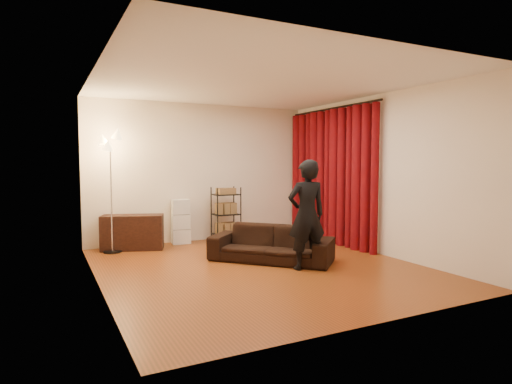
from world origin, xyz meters
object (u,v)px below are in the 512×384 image
sofa (271,244)px  person (307,215)px  storage_boxes (181,221)px  floor_lamp (111,193)px  wire_shelf (226,214)px  media_cabinet (133,232)px

sofa → person: bearing=-25.6°
storage_boxes → floor_lamp: (-1.30, -0.26, 0.60)m
person → wire_shelf: person is taller
sofa → wire_shelf: (0.01, 1.87, 0.26)m
media_cabinet → floor_lamp: (-0.36, -0.09, 0.71)m
sofa → wire_shelf: bearing=136.1°
storage_boxes → person: bearing=-68.7°
person → media_cabinet: (-2.00, 2.56, -0.49)m
person → media_cabinet: 3.29m
media_cabinet → wire_shelf: (1.79, -0.02, 0.22)m
media_cabinet → person: bearing=-32.5°
person → media_cabinet: bearing=-44.7°
person → floor_lamp: floor_lamp is taller
media_cabinet → storage_boxes: bearing=29.3°
media_cabinet → storage_boxes: (0.94, 0.16, 0.12)m
floor_lamp → person: bearing=-46.2°
sofa → storage_boxes: (-0.84, 2.05, 0.15)m
person → wire_shelf: (-0.21, 2.54, -0.26)m
storage_boxes → wire_shelf: wire_shelf is taller
person → floor_lamp: size_ratio=0.78×
wire_shelf → storage_boxes: bearing=149.4°
person → media_cabinet: person is taller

